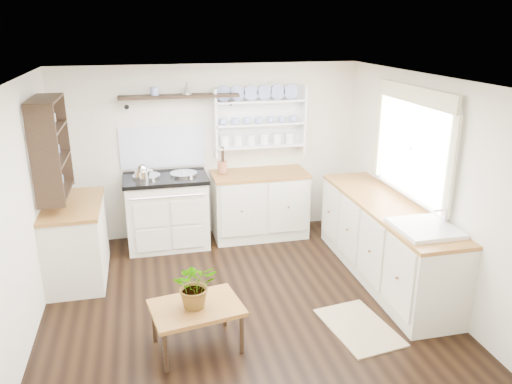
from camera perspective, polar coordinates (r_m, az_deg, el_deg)
The scene contains 19 objects.
floor at distance 5.45m, azimuth -1.90°, elevation -12.05°, with size 4.00×3.80×0.01m, color black.
wall_back at distance 6.76m, azimuth -5.15°, elevation 4.64°, with size 4.00×0.02×2.30m, color silver.
wall_right at distance 5.67m, azimuth 18.22°, elevation 0.98°, with size 0.02×3.80×2.30m, color silver.
wall_left at distance 5.01m, azimuth -25.14°, elevation -2.21°, with size 0.02×3.80×2.30m, color silver.
ceiling at distance 4.71m, azimuth -2.21°, elevation 12.78°, with size 4.00×3.80×0.01m, color white.
window at distance 5.66m, azimuth 17.43°, elevation 5.40°, with size 0.08×1.55×1.22m.
aga_cooker at distance 6.59m, azimuth -10.10°, elevation -2.07°, with size 1.06×0.73×0.97m.
back_cabinets at distance 6.78m, azimuth 0.40°, elevation -1.33°, with size 1.27×0.63×0.90m.
right_cabinets at distance 5.84m, azimuth 14.51°, elevation -5.38°, with size 0.62×2.43×0.90m.
belfast_sink at distance 5.12m, azimuth 18.61°, elevation -5.15°, with size 0.55×0.60×0.45m.
left_cabinets at distance 6.02m, azimuth -19.84°, elevation -5.17°, with size 0.62×1.13×0.90m.
plate_rack at distance 6.75m, azimuth 0.31°, elevation 8.22°, with size 1.20×0.22×0.90m.
high_shelf at distance 6.45m, azimuth -8.77°, elevation 10.69°, with size 1.50×0.29×0.16m.
left_shelving at distance 5.71m, azimuth -22.42°, elevation 4.81°, with size 0.28×0.80×1.05m, color black.
kettle at distance 6.29m, azimuth -12.86°, elevation 2.14°, with size 0.18×0.18×0.22m, color silver, non-canonical shape.
utensil_crock at distance 6.61m, azimuth -3.87°, elevation 2.83°, with size 0.12×0.12×0.14m, color #A95A3E.
center_table at distance 4.56m, azimuth -6.83°, elevation -13.29°, with size 0.86×0.68×0.42m.
potted_plant at distance 4.43m, azimuth -6.96°, elevation -10.46°, with size 0.38×0.33×0.42m, color #3F7233.
floor_rug at distance 5.08m, azimuth 11.67°, elevation -14.89°, with size 0.55×0.85×0.02m, color #876F4F.
Camera 1 is at (-0.88, -4.60, 2.79)m, focal length 35.00 mm.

